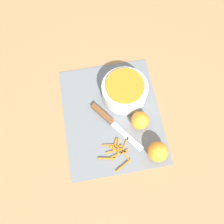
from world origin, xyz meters
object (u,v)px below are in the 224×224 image
object	(u,v)px
bowl_speckled	(125,90)
orange_left	(140,121)
orange_right	(158,152)
knife	(108,119)

from	to	relation	value
bowl_speckled	orange_left	distance (m)	0.14
bowl_speckled	orange_right	xyz separation A→B (m)	(0.26, 0.07, -0.00)
bowl_speckled	knife	distance (m)	0.13
orange_right	knife	bearing A→B (deg)	-137.74
bowl_speckled	knife	size ratio (longest dim) A/B	0.81
bowl_speckled	knife	xyz separation A→B (m)	(0.09, -0.08, -0.04)
knife	orange_left	xyz separation A→B (m)	(0.04, 0.12, 0.03)
bowl_speckled	orange_left	bearing A→B (deg)	14.12
knife	orange_left	bearing A→B (deg)	34.98
orange_left	orange_right	xyz separation A→B (m)	(0.13, 0.04, 0.00)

